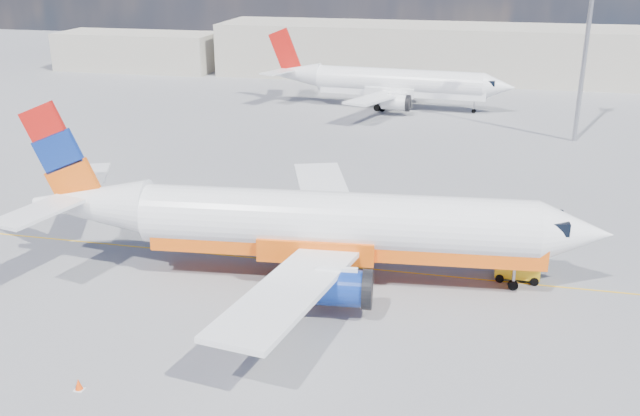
% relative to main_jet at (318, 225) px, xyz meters
% --- Properties ---
extents(ground, '(240.00, 240.00, 0.00)m').
position_rel_main_jet_xyz_m(ground, '(-1.92, -0.92, -3.61)').
color(ground, slate).
rests_on(ground, ground).
extents(taxi_line, '(70.00, 0.15, 0.01)m').
position_rel_main_jet_xyz_m(taxi_line, '(-1.92, 2.08, -3.61)').
color(taxi_line, gold).
rests_on(taxi_line, ground).
extents(terminal_main, '(70.00, 14.00, 8.00)m').
position_rel_main_jet_xyz_m(terminal_main, '(3.08, 74.08, 0.39)').
color(terminal_main, '#BAB1A0').
rests_on(terminal_main, ground).
extents(terminal_annex, '(26.00, 10.00, 6.00)m').
position_rel_main_jet_xyz_m(terminal_annex, '(-46.92, 71.08, -0.61)').
color(terminal_annex, '#BAB1A0').
rests_on(terminal_annex, ground).
extents(main_jet, '(35.75, 28.18, 10.84)m').
position_rel_main_jet_xyz_m(main_jet, '(0.00, 0.00, 0.00)').
color(main_jet, white).
rests_on(main_jet, ground).
extents(second_jet, '(31.58, 24.92, 9.57)m').
position_rel_main_jet_xyz_m(second_jet, '(-2.02, 50.27, -0.42)').
color(second_jet, white).
rests_on(second_jet, ground).
extents(gse_tug, '(2.68, 1.65, 1.91)m').
position_rel_main_jet_xyz_m(gse_tug, '(11.96, 2.67, -2.71)').
color(gse_tug, black).
rests_on(gse_tug, ground).
extents(traffic_cone, '(0.42, 0.42, 0.59)m').
position_rel_main_jet_xyz_m(traffic_cone, '(-8.24, -14.00, -3.32)').
color(traffic_cone, white).
rests_on(traffic_cone, ground).
extents(floodlight_mast, '(1.61, 1.61, 22.07)m').
position_rel_main_jet_xyz_m(floodlight_mast, '(19.10, 38.36, 9.61)').
color(floodlight_mast, '#9B9BA3').
rests_on(floodlight_mast, ground).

